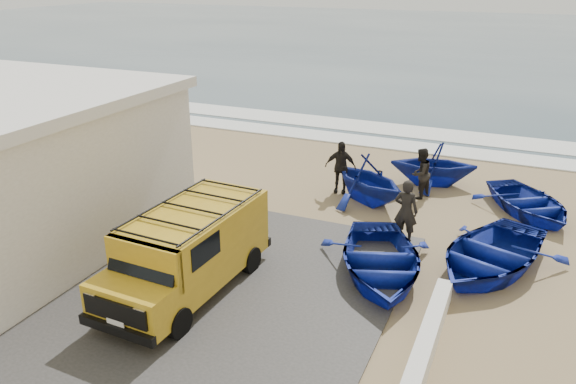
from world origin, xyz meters
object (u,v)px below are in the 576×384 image
(fisherman_back, at_px, (340,167))
(fisherman_middle, at_px, (420,173))
(boat_near_right, at_px, (490,254))
(boat_mid_right, at_px, (529,203))
(boat_far_left, at_px, (434,164))
(boat_mid_left, at_px, (368,179))
(van, at_px, (189,248))
(parapet, at_px, (419,366))
(boat_near_left, at_px, (380,260))
(fisherman_front, at_px, (406,211))

(fisherman_back, bearing_deg, fisherman_middle, 2.73)
(boat_near_right, xyz_separation_m, fisherman_middle, (-2.70, 4.26, 0.43))
(boat_mid_right, xyz_separation_m, boat_far_left, (-3.31, 1.44, 0.42))
(boat_mid_left, bearing_deg, van, -165.41)
(boat_near_right, relative_size, fisherman_back, 2.38)
(boat_mid_right, bearing_deg, parapet, -133.70)
(parapet, xyz_separation_m, boat_near_left, (-1.71, 3.51, 0.16))
(boat_near_right, xyz_separation_m, fisherman_back, (-5.36, 3.67, 0.47))
(fisherman_front, bearing_deg, boat_far_left, -85.44)
(boat_near_right, height_order, boat_mid_right, boat_near_right)
(parapet, height_order, fisherman_back, fisherman_back)
(boat_near_right, bearing_deg, boat_mid_right, 98.56)
(parapet, height_order, boat_far_left, boat_far_left)
(boat_far_left, height_order, fisherman_back, fisherman_back)
(boat_mid_left, relative_size, fisherman_middle, 1.77)
(fisherman_front, bearing_deg, fisherman_middle, -81.77)
(boat_far_left, bearing_deg, fisherman_middle, -20.31)
(parapet, height_order, fisherman_middle, fisherman_middle)
(boat_mid_left, relative_size, boat_far_left, 1.03)
(boat_near_right, height_order, boat_far_left, boat_far_left)
(boat_far_left, bearing_deg, boat_mid_left, -46.55)
(boat_near_right, relative_size, boat_mid_right, 1.19)
(boat_near_left, relative_size, fisherman_back, 2.28)
(boat_mid_right, bearing_deg, boat_near_right, -134.33)
(boat_near_right, distance_m, boat_mid_right, 4.36)
(boat_near_left, height_order, fisherman_middle, fisherman_middle)
(fisherman_front, distance_m, fisherman_middle, 3.53)
(boat_mid_left, height_order, boat_mid_right, boat_mid_left)
(boat_mid_right, height_order, boat_far_left, boat_far_left)
(boat_near_right, bearing_deg, fisherman_front, -177.90)
(boat_mid_left, distance_m, fisherman_back, 1.25)
(parapet, bearing_deg, boat_mid_right, 79.84)
(boat_far_left, height_order, fisherman_middle, fisherman_middle)
(boat_near_left, distance_m, boat_far_left, 7.19)
(boat_mid_left, bearing_deg, boat_far_left, -1.10)
(boat_mid_right, distance_m, fisherman_back, 6.23)
(fisherman_middle, bearing_deg, boat_far_left, -165.58)
(fisherman_back, bearing_deg, van, -109.25)
(parapet, height_order, boat_mid_left, boat_mid_left)
(van, bearing_deg, boat_near_right, 33.63)
(boat_near_left, distance_m, boat_near_right, 2.94)
(van, xyz_separation_m, boat_far_left, (4.12, 9.70, -0.33))
(boat_near_right, relative_size, boat_mid_left, 1.41)
(van, height_order, fisherman_back, van)
(boat_mid_right, bearing_deg, fisherman_middle, 146.75)
(van, bearing_deg, fisherman_front, 51.02)
(boat_near_left, relative_size, fisherman_front, 2.25)
(boat_far_left, bearing_deg, fisherman_front, -11.46)
(van, distance_m, boat_mid_right, 11.13)
(boat_near_right, bearing_deg, fisherman_back, 164.97)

